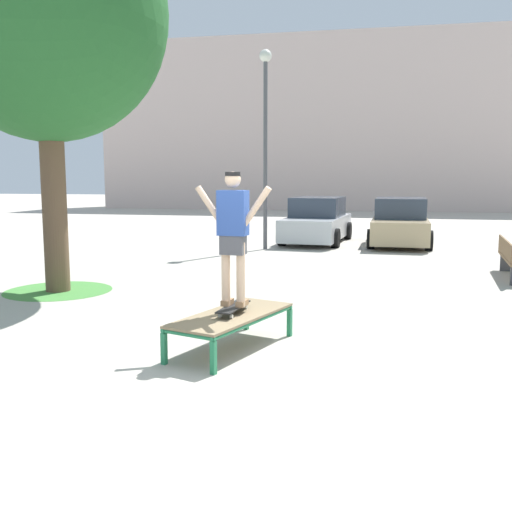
{
  "coord_description": "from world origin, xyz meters",
  "views": [
    {
      "loc": [
        1.15,
        -6.51,
        2.19
      ],
      "look_at": [
        -0.64,
        2.05,
        1.0
      ],
      "focal_mm": 41.26,
      "sensor_mm": 36.0,
      "label": 1
    }
  ],
  "objects_px": {
    "car_tan": "(400,223)",
    "light_post": "(265,120)",
    "skateboard": "(233,307)",
    "skater": "(233,229)",
    "skate_box": "(232,317)",
    "tree_near_left": "(46,13)",
    "park_bench": "(512,257)",
    "car_silver": "(317,222)"
  },
  "relations": [
    {
      "from": "skate_box",
      "to": "car_silver",
      "type": "relative_size",
      "value": 0.47
    },
    {
      "from": "tree_near_left",
      "to": "park_bench",
      "type": "bearing_deg",
      "value": 20.75
    },
    {
      "from": "skater",
      "to": "park_bench",
      "type": "bearing_deg",
      "value": 54.01
    },
    {
      "from": "skater",
      "to": "light_post",
      "type": "distance_m",
      "value": 10.59
    },
    {
      "from": "tree_near_left",
      "to": "skateboard",
      "type": "bearing_deg",
      "value": -35.48
    },
    {
      "from": "skateboard",
      "to": "car_tan",
      "type": "relative_size",
      "value": 0.19
    },
    {
      "from": "park_bench",
      "to": "skater",
      "type": "bearing_deg",
      "value": -125.99
    },
    {
      "from": "tree_near_left",
      "to": "light_post",
      "type": "bearing_deg",
      "value": 69.68
    },
    {
      "from": "skate_box",
      "to": "light_post",
      "type": "relative_size",
      "value": 0.35
    },
    {
      "from": "skater",
      "to": "tree_near_left",
      "type": "height_order",
      "value": "tree_near_left"
    },
    {
      "from": "tree_near_left",
      "to": "car_silver",
      "type": "xyz_separation_m",
      "value": [
        4.0,
        9.43,
        -4.42
      ]
    },
    {
      "from": "light_post",
      "to": "skate_box",
      "type": "bearing_deg",
      "value": -81.42
    },
    {
      "from": "car_silver",
      "to": "light_post",
      "type": "bearing_deg",
      "value": -120.83
    },
    {
      "from": "skater",
      "to": "car_tan",
      "type": "xyz_separation_m",
      "value": [
        2.45,
        12.31,
        -0.84
      ]
    },
    {
      "from": "skater",
      "to": "skate_box",
      "type": "bearing_deg",
      "value": -108.21
    },
    {
      "from": "skate_box",
      "to": "park_bench",
      "type": "distance_m",
      "value": 7.91
    },
    {
      "from": "park_bench",
      "to": "light_post",
      "type": "relative_size",
      "value": 0.42
    },
    {
      "from": "tree_near_left",
      "to": "light_post",
      "type": "distance_m",
      "value": 7.79
    },
    {
      "from": "skate_box",
      "to": "skateboard",
      "type": "relative_size",
      "value": 2.51
    },
    {
      "from": "park_bench",
      "to": "light_post",
      "type": "bearing_deg",
      "value": 148.09
    },
    {
      "from": "skateboard",
      "to": "car_silver",
      "type": "distance_m",
      "value": 12.45
    },
    {
      "from": "car_silver",
      "to": "park_bench",
      "type": "bearing_deg",
      "value": -51.38
    },
    {
      "from": "skate_box",
      "to": "tree_near_left",
      "type": "height_order",
      "value": "tree_near_left"
    },
    {
      "from": "skateboard",
      "to": "skater",
      "type": "distance_m",
      "value": 0.99
    },
    {
      "from": "car_silver",
      "to": "light_post",
      "type": "distance_m",
      "value": 4.07
    },
    {
      "from": "skateboard",
      "to": "car_tan",
      "type": "height_order",
      "value": "car_tan"
    },
    {
      "from": "skate_box",
      "to": "skater",
      "type": "relative_size",
      "value": 1.21
    },
    {
      "from": "car_tan",
      "to": "tree_near_left",
      "type": "bearing_deg",
      "value": -125.72
    },
    {
      "from": "car_tan",
      "to": "skate_box",
      "type": "bearing_deg",
      "value": -101.29
    },
    {
      "from": "car_tan",
      "to": "car_silver",
      "type": "bearing_deg",
      "value": 177.03
    },
    {
      "from": "skate_box",
      "to": "skateboard",
      "type": "bearing_deg",
      "value": 71.26
    },
    {
      "from": "skate_box",
      "to": "skater",
      "type": "distance_m",
      "value": 1.12
    },
    {
      "from": "skateboard",
      "to": "skate_box",
      "type": "bearing_deg",
      "value": -108.74
    },
    {
      "from": "skateboard",
      "to": "park_bench",
      "type": "height_order",
      "value": "park_bench"
    },
    {
      "from": "park_bench",
      "to": "light_post",
      "type": "distance_m",
      "value": 8.03
    },
    {
      "from": "car_silver",
      "to": "park_bench",
      "type": "distance_m",
      "value": 7.78
    },
    {
      "from": "car_silver",
      "to": "light_post",
      "type": "height_order",
      "value": "light_post"
    },
    {
      "from": "skate_box",
      "to": "tree_near_left",
      "type": "xyz_separation_m",
      "value": [
        -4.22,
        3.05,
        4.7
      ]
    },
    {
      "from": "car_tan",
      "to": "light_post",
      "type": "relative_size",
      "value": 0.73
    },
    {
      "from": "skate_box",
      "to": "skater",
      "type": "bearing_deg",
      "value": 71.79
    },
    {
      "from": "light_post",
      "to": "park_bench",
      "type": "bearing_deg",
      "value": -31.91
    },
    {
      "from": "car_silver",
      "to": "car_tan",
      "type": "xyz_separation_m",
      "value": [
        2.68,
        -0.14,
        0.0
      ]
    }
  ]
}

